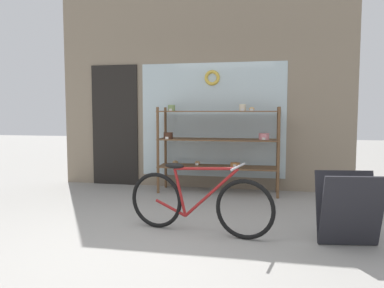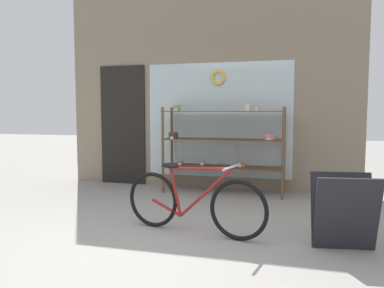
% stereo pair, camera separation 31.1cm
% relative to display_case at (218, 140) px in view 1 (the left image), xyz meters
% --- Properties ---
extents(ground_plane, '(30.00, 30.00, 0.00)m').
position_rel_display_case_xyz_m(ground_plane, '(-0.34, -2.64, -0.84)').
color(ground_plane, gray).
extents(storefront_facade, '(4.97, 0.13, 3.96)m').
position_rel_display_case_xyz_m(storefront_facade, '(-0.38, 0.38, 1.08)').
color(storefront_facade, gray).
rests_on(storefront_facade, ground_plane).
extents(display_case, '(1.90, 0.50, 1.41)m').
position_rel_display_case_xyz_m(display_case, '(0.00, 0.00, 0.00)').
color(display_case, brown).
rests_on(display_case, ground_plane).
extents(bicycle, '(1.61, 0.50, 0.75)m').
position_rel_display_case_xyz_m(bicycle, '(0.06, -2.04, -0.50)').
color(bicycle, black).
rests_on(bicycle, ground_plane).
extents(sandwich_board, '(0.62, 0.45, 0.70)m').
position_rel_display_case_xyz_m(sandwich_board, '(1.55, -2.12, -0.48)').
color(sandwich_board, '#232328').
rests_on(sandwich_board, ground_plane).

